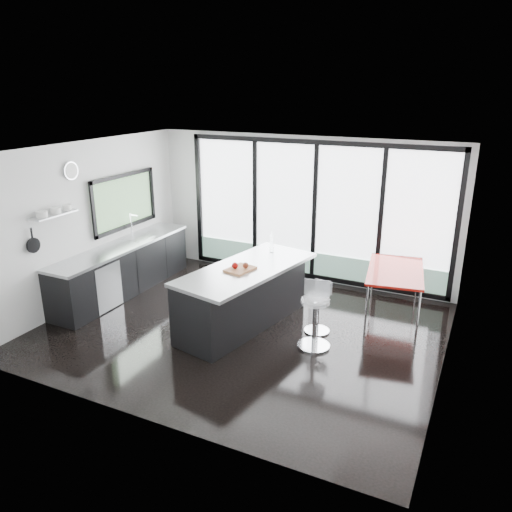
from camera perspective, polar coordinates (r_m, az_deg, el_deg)
The scene contains 11 objects.
floor at distance 8.02m, azimuth -1.59°, elevation -8.33°, with size 6.00×5.00×0.00m, color black.
ceiling at distance 7.18m, azimuth -1.80°, elevation 11.95°, with size 6.00×5.00×0.00m, color white.
wall_back at distance 9.60m, azimuth 6.56°, elevation 4.34°, with size 6.00×0.09×2.80m.
wall_front at distance 5.53m, azimuth -13.70°, elevation -5.94°, with size 6.00×0.00×2.80m, color silver.
wall_left at distance 9.33m, azimuth -17.42°, elevation 5.01°, with size 0.26×5.00×2.80m.
wall_right at distance 6.73m, azimuth 21.69°, elevation -2.23°, with size 0.00×5.00×2.80m, color silver.
counter_cabinets at distance 9.54m, azimuth -14.93°, elevation -1.37°, with size 0.69×3.24×1.36m.
island at distance 7.94m, azimuth -1.51°, elevation -4.51°, with size 1.51×2.63×1.31m.
bar_stool_near at distance 7.39m, azimuth 6.70°, elevation -7.64°, with size 0.48×0.48×0.77m, color silver.
bar_stool_far at distance 7.86m, azimuth 7.05°, elevation -6.51°, with size 0.40×0.40×0.63m, color silver.
red_table at distance 8.60m, azimuth 15.43°, elevation -4.07°, with size 0.87×1.52×0.82m, color #99130C.
Camera 1 is at (3.28, -6.32, 3.68)m, focal length 35.00 mm.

